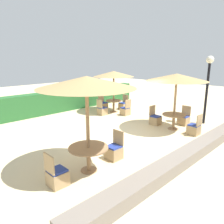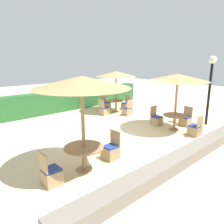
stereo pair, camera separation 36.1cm
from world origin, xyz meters
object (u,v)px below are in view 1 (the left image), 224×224
(lamp_post, at_px, (208,76))
(patio_chair_front_right_south, at_px, (194,129))
(patio_chair_front_right_east, at_px, (184,120))
(parasol_front_right, at_px, (177,77))
(patio_chair_front_left_west, at_px, (57,176))
(patio_chair_back_right_north, at_px, (103,105))
(parasol_back_right, at_px, (114,74))
(patio_chair_back_right_west, at_px, (102,110))
(patio_chair_front_right_north, at_px, (155,119))
(round_table_front_right, at_px, (174,117))
(round_table_back_right, at_px, (114,103))
(round_table_front_left, at_px, (88,152))
(parasol_front_left, at_px, (87,83))
(patio_chair_back_right_south, at_px, (125,111))
(patio_chair_back_right_east, at_px, (123,105))
(patio_chair_front_left_east, at_px, (114,151))

(lamp_post, relative_size, patio_chair_front_right_south, 3.57)
(lamp_post, bearing_deg, patio_chair_front_right_east, 148.00)
(parasol_front_right, bearing_deg, patio_chair_front_left_west, -177.26)
(lamp_post, xyz_separation_m, patio_chair_back_right_north, (-1.52, 5.89, -2.09))
(parasol_back_right, height_order, patio_chair_back_right_west, parasol_back_right)
(patio_chair_front_left_west, relative_size, patio_chair_front_right_north, 1.00)
(patio_chair_front_right_east, bearing_deg, patio_chair_front_right_north, 43.46)
(lamp_post, bearing_deg, parasol_front_right, 162.92)
(round_table_front_right, bearing_deg, patio_chair_front_right_east, 0.03)
(lamp_post, distance_m, round_table_back_right, 5.43)
(lamp_post, height_order, patio_chair_front_right_north, lamp_post)
(round_table_front_left, bearing_deg, parasol_front_right, 2.96)
(round_table_back_right, distance_m, parasol_front_left, 7.47)
(patio_chair_back_right_south, xyz_separation_m, patio_chair_back_right_west, (-0.93, 0.98, 0.00))
(round_table_front_left, bearing_deg, patio_chair_front_right_north, 13.90)
(patio_chair_front_right_east, bearing_deg, patio_chair_back_right_east, -4.01)
(patio_chair_back_right_north, height_order, parasol_front_left, parasol_front_left)
(parasol_front_right, bearing_deg, parasol_back_right, 85.20)
(patio_chair_back_right_south, bearing_deg, patio_chair_front_right_east, -78.48)
(patio_chair_back_right_south, bearing_deg, patio_chair_front_left_west, -151.52)
(patio_chair_back_right_east, xyz_separation_m, patio_chair_front_left_west, (-7.56, -4.63, 0.00))
(patio_chair_back_right_north, height_order, patio_chair_front_left_east, same)
(patio_chair_back_right_east, distance_m, patio_chair_back_right_south, 1.43)
(round_table_back_right, distance_m, round_table_front_right, 4.30)
(patio_chair_back_right_east, distance_m, patio_chair_front_right_north, 3.54)
(patio_chair_back_right_north, distance_m, parasol_front_left, 8.24)
(parasol_front_right, distance_m, patio_chair_front_right_south, 2.35)
(patio_chair_back_right_east, xyz_separation_m, patio_chair_front_right_south, (-1.32, -5.34, 0.00))
(patio_chair_back_right_east, bearing_deg, lamp_post, -172.51)
(patio_chair_front_right_north, bearing_deg, patio_chair_back_right_north, -95.31)
(round_table_back_right, relative_size, round_table_front_right, 0.93)
(round_table_front_right, height_order, patio_chair_front_right_south, patio_chair_front_right_south)
(patio_chair_front_right_east, bearing_deg, parasol_front_right, 90.03)
(lamp_post, relative_size, patio_chair_front_left_west, 3.57)
(patio_chair_front_right_south, bearing_deg, round_table_front_right, 88.04)
(patio_chair_front_left_west, height_order, patio_chair_front_right_east, same)
(patio_chair_back_right_east, relative_size, parasol_front_right, 0.34)
(parasol_back_right, relative_size, parasol_front_left, 0.89)
(parasol_front_left, distance_m, patio_chair_front_left_west, 2.56)
(parasol_back_right, xyz_separation_m, round_table_back_right, (0.00, -0.00, -1.74))
(patio_chair_back_right_west, relative_size, patio_chair_front_left_west, 1.00)
(patio_chair_back_right_south, xyz_separation_m, patio_chair_front_right_south, (-0.35, -4.29, 0.00))
(round_table_back_right, distance_m, patio_chair_back_right_west, 1.02)
(patio_chair_back_right_south, height_order, parasol_front_left, parasol_front_left)
(round_table_front_left, distance_m, patio_chair_front_right_east, 6.20)
(patio_chair_front_left_west, height_order, patio_chair_front_right_north, same)
(patio_chair_front_right_east, bearing_deg, lamp_post, -122.00)
(patio_chair_back_right_west, height_order, patio_chair_front_right_south, same)
(parasol_back_right, xyz_separation_m, parasol_front_left, (-5.56, -4.55, 0.30))
(parasol_back_right, xyz_separation_m, patio_chair_front_left_east, (-4.47, -4.51, -2.03))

